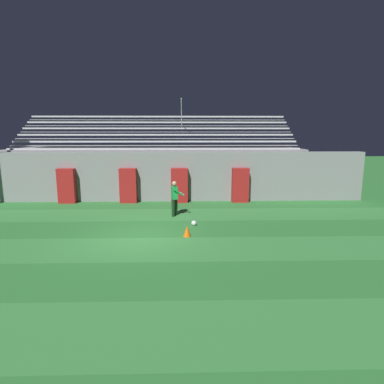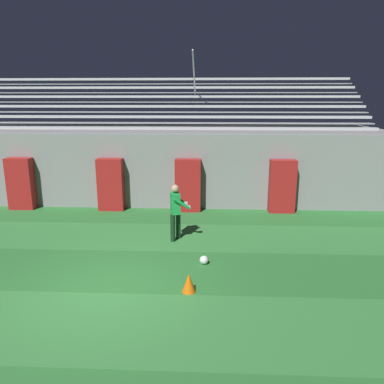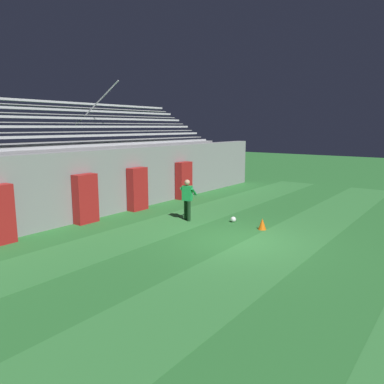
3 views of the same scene
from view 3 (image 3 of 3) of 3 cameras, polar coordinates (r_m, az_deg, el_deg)
ground_plane at (r=12.65m, az=6.68°, el=-7.38°), size 80.00×80.00×0.00m
turf_stripe_mid at (r=12.06m, az=12.47°, el=-8.42°), size 28.00×2.30×0.01m
turf_stripe_far at (r=14.45m, az=-4.50°, el=-5.13°), size 28.00×2.30×0.01m
back_wall at (r=16.47m, az=-13.22°, el=1.46°), size 24.00×0.60×2.80m
padding_pillar_gate_left at (r=15.23m, az=-15.92°, el=-0.98°), size 0.93×0.44×1.94m
padding_pillar_gate_right at (r=17.10m, az=-8.31°, el=0.45°), size 0.93×0.44×1.94m
padding_pillar_far_right at (r=19.65m, az=-1.26°, el=1.78°), size 0.93×0.44×1.94m
bleacher_stand at (r=18.58m, az=-18.63°, el=2.48°), size 18.00×4.75×5.83m
goalkeeper at (r=15.03m, az=-0.71°, el=-0.79°), size 0.62×0.67×1.67m
soccer_ball at (r=15.01m, az=6.32°, el=-4.17°), size 0.22×0.22×0.22m
traffic_cone at (r=14.08m, az=10.66°, el=-4.81°), size 0.30×0.30×0.42m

